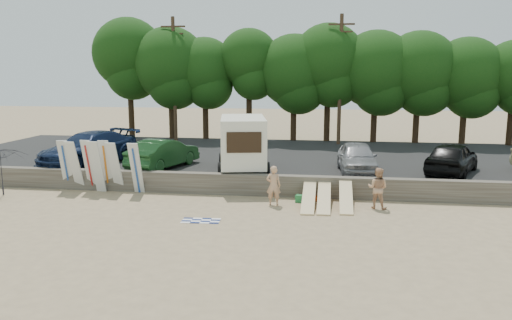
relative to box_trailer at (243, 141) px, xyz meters
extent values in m
plane|color=tan|center=(3.02, -5.21, -2.26)|extent=(120.00, 120.00, 0.00)
cube|color=#6B6356|center=(3.02, -2.21, -1.76)|extent=(44.00, 0.50, 1.00)
cube|color=#282828|center=(3.02, 5.29, -1.91)|extent=(44.00, 14.50, 0.70)
cylinder|color=#382616|center=(-11.07, 12.39, 0.63)|extent=(0.44, 0.44, 4.39)
sphere|color=#234915|center=(-11.07, 12.39, 4.92)|extent=(5.48, 5.48, 5.48)
cylinder|color=#382616|center=(-7.68, 12.11, 0.35)|extent=(0.44, 0.44, 3.84)
sphere|color=#234915|center=(-7.68, 12.11, 4.10)|extent=(5.62, 5.62, 5.62)
cylinder|color=#382616|center=(-5.08, 12.39, 0.23)|extent=(0.44, 0.44, 3.58)
sphere|color=#234915|center=(-5.08, 12.39, 3.72)|extent=(4.78, 4.78, 4.78)
cylinder|color=#382616|center=(-1.69, 12.39, 0.49)|extent=(0.44, 0.44, 4.10)
sphere|color=#234915|center=(-1.69, 12.39, 4.49)|extent=(4.46, 4.46, 4.46)
cylinder|color=#382616|center=(1.68, 12.39, 0.19)|extent=(0.44, 0.44, 3.50)
sphere|color=#234915|center=(1.68, 12.39, 3.60)|extent=(5.36, 5.36, 5.36)
cylinder|color=#382616|center=(4.17, 12.39, 0.43)|extent=(0.44, 0.44, 3.98)
sphere|color=#234915|center=(4.17, 12.39, 4.32)|extent=(5.41, 5.41, 5.41)
cylinder|color=#382616|center=(7.58, 12.39, 0.21)|extent=(0.44, 0.44, 3.55)
sphere|color=#234915|center=(7.58, 12.39, 3.68)|extent=(5.64, 5.64, 5.64)
cylinder|color=#382616|center=(10.57, 12.39, 0.20)|extent=(0.44, 0.44, 3.53)
sphere|color=#234915|center=(10.57, 12.39, 3.65)|extent=(5.52, 5.52, 5.52)
cylinder|color=#382616|center=(13.81, 12.39, 0.10)|extent=(0.44, 0.44, 3.32)
sphere|color=#234915|center=(13.81, 12.39, 3.34)|extent=(5.22, 5.22, 5.22)
cylinder|color=#382616|center=(16.89, 12.07, 0.12)|extent=(0.44, 0.44, 3.37)
cylinder|color=#473321|center=(-6.98, 10.79, 2.94)|extent=(0.26, 0.26, 9.00)
cube|color=#473321|center=(-6.98, 10.79, 6.74)|extent=(1.80, 0.12, 0.12)
cube|color=#473321|center=(-6.98, 10.79, 6.24)|extent=(1.50, 0.10, 0.10)
cylinder|color=#473321|center=(5.02, 10.79, 2.94)|extent=(0.26, 0.26, 9.00)
cube|color=#473321|center=(5.02, 10.79, 6.74)|extent=(1.80, 0.12, 0.12)
cube|color=#473321|center=(5.02, 10.79, 6.24)|extent=(1.50, 0.10, 0.10)
cube|color=white|center=(0.00, 0.01, 0.02)|extent=(3.00, 4.72, 2.41)
cube|color=black|center=(0.43, -2.16, 0.24)|extent=(1.62, 0.36, 0.98)
cylinder|color=black|center=(-0.85, -1.61, -1.20)|extent=(0.36, 0.75, 0.72)
cylinder|color=black|center=(1.40, -1.16, -1.20)|extent=(0.36, 0.75, 0.72)
cylinder|color=black|center=(-1.41, 1.18, -1.20)|extent=(0.36, 0.75, 0.72)
cylinder|color=black|center=(0.85, 1.63, -1.20)|extent=(0.36, 0.75, 0.72)
imported|color=#111E3D|center=(-8.83, 0.75, -0.67)|extent=(4.54, 6.61, 1.78)
imported|color=#153C19|center=(-4.37, 0.30, -0.79)|extent=(2.92, 4.99, 1.55)
imported|color=gray|center=(5.80, 0.46, -0.79)|extent=(2.09, 4.62, 1.54)
imported|color=black|center=(10.50, 0.90, -0.75)|extent=(3.70, 5.12, 1.62)
cube|color=silver|center=(-8.35, -2.59, -1.00)|extent=(0.59, 0.78, 2.53)
cube|color=silver|center=(-7.80, -2.71, -1.01)|extent=(0.58, 0.87, 2.50)
cube|color=silver|center=(-7.13, -2.60, -0.98)|extent=(0.57, 0.64, 2.56)
cube|color=silver|center=(-6.60, -2.85, -0.99)|extent=(0.56, 0.70, 2.55)
cube|color=silver|center=(-6.28, -2.57, -0.98)|extent=(0.54, 0.61, 2.56)
cube|color=silver|center=(-5.75, -2.70, -1.02)|extent=(0.57, 0.89, 2.49)
cube|color=silver|center=(-4.66, -2.81, -1.01)|extent=(0.51, 0.81, 2.51)
cube|color=beige|center=(3.56, -3.83, -1.86)|extent=(0.56, 2.92, 0.81)
cube|color=beige|center=(4.22, -3.80, -1.85)|extent=(0.56, 2.92, 0.83)
cube|color=beige|center=(5.15, -3.64, -1.78)|extent=(0.56, 2.88, 0.98)
imported|color=tan|center=(2.02, -3.86, -1.39)|extent=(0.66, 0.45, 1.76)
imported|color=tan|center=(6.47, -3.74, -1.38)|extent=(1.04, 0.92, 1.77)
cube|color=#23813F|center=(3.15, -3.18, -2.10)|extent=(0.43, 0.36, 0.32)
cube|color=#D24E18|center=(3.72, -2.81, -2.15)|extent=(0.36, 0.33, 0.22)
plane|color=white|center=(-0.52, -6.63, -2.26)|extent=(1.59, 1.59, 0.00)
imported|color=black|center=(-10.86, -4.02, -1.12)|extent=(3.09, 3.12, 2.29)
camera|label=1|loc=(4.37, -24.94, 3.47)|focal=35.00mm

